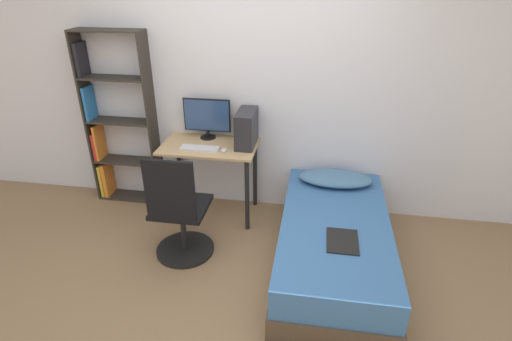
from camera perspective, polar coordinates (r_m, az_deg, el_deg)
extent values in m
plane|color=#846647|center=(3.27, -5.03, -18.42)|extent=(14.00, 14.00, 0.00)
cube|color=silver|center=(3.97, -0.29, 11.31)|extent=(8.00, 0.05, 2.50)
cube|color=tan|center=(3.94, -6.70, 3.49)|extent=(0.93, 0.57, 0.02)
cylinder|color=black|center=(4.04, -12.99, -2.56)|extent=(0.04, 0.04, 0.76)
cylinder|color=black|center=(3.82, -1.28, -3.62)|extent=(0.04, 0.04, 0.76)
cylinder|color=black|center=(4.42, -10.84, 0.35)|extent=(0.04, 0.04, 0.76)
cylinder|color=black|center=(4.22, -0.14, -0.46)|extent=(0.04, 0.04, 0.76)
cube|color=#2D2823|center=(4.56, -22.64, 6.76)|extent=(0.02, 0.23, 1.81)
cube|color=#2D2823|center=(4.24, -14.58, 6.58)|extent=(0.02, 0.23, 1.81)
cube|color=#2D2823|center=(4.75, -17.18, -3.49)|extent=(0.67, 0.23, 0.02)
cube|color=#2D2823|center=(4.55, -17.93, 1.39)|extent=(0.67, 0.23, 0.02)
cube|color=#2D2823|center=(4.39, -18.75, 6.69)|extent=(0.67, 0.23, 0.02)
cube|color=#2D2823|center=(4.27, -19.65, 12.34)|extent=(0.67, 0.23, 0.02)
cube|color=#2D2823|center=(4.19, -20.63, 18.25)|extent=(0.67, 0.23, 0.02)
cube|color=gold|center=(4.80, -20.81, -1.11)|extent=(0.03, 0.19, 0.37)
cube|color=orange|center=(4.78, -20.36, -1.07)|extent=(0.04, 0.19, 0.39)
cube|color=red|center=(4.64, -21.65, 3.38)|extent=(0.03, 0.19, 0.30)
cube|color=orange|center=(4.61, -21.43, 3.87)|extent=(0.02, 0.19, 0.38)
cube|color=#2870B7|center=(4.49, -22.68, 8.92)|extent=(0.03, 0.19, 0.35)
cube|color=black|center=(4.39, -23.66, 14.34)|extent=(0.04, 0.19, 0.32)
cylinder|color=black|center=(3.79, -10.04, -11.00)|extent=(0.52, 0.52, 0.03)
cylinder|color=black|center=(3.66, -10.32, -8.20)|extent=(0.05, 0.05, 0.42)
cube|color=black|center=(3.53, -10.62, -5.13)|extent=(0.46, 0.46, 0.04)
cube|color=black|center=(3.22, -12.25, -2.82)|extent=(0.41, 0.04, 0.52)
cube|color=#4C3D2D|center=(3.60, 10.84, -11.67)|extent=(0.92, 1.84, 0.20)
cube|color=#38669E|center=(3.47, 11.16, -8.75)|extent=(0.89, 1.80, 0.25)
ellipsoid|color=teal|center=(3.94, 11.27, -1.09)|extent=(0.70, 0.36, 0.11)
cube|color=black|center=(3.17, 12.24, -9.81)|extent=(0.24, 0.32, 0.01)
cylinder|color=black|center=(4.11, -6.85, 4.74)|extent=(0.16, 0.16, 0.01)
cylinder|color=black|center=(4.09, -6.89, 5.30)|extent=(0.04, 0.04, 0.08)
cube|color=black|center=(4.03, -7.02, 7.87)|extent=(0.48, 0.01, 0.33)
cube|color=navy|center=(4.02, -7.05, 7.83)|extent=(0.45, 0.01, 0.31)
cube|color=silver|center=(3.84, -8.03, 3.16)|extent=(0.37, 0.12, 0.02)
cube|color=#232328|center=(3.85, -1.36, 6.05)|extent=(0.17, 0.39, 0.34)
ellipsoid|color=silver|center=(3.78, -4.58, 2.95)|extent=(0.06, 0.09, 0.02)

